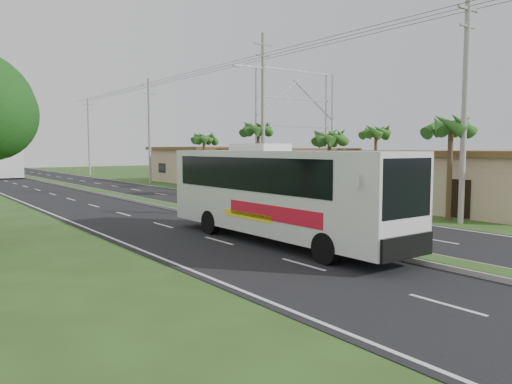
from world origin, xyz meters
TOP-DOWN VIEW (x-y plane):
  - ground at (0.00, 0.00)m, footprint 180.00×180.00m
  - road_asphalt at (0.00, 20.00)m, footprint 14.00×160.00m
  - median_strip at (0.00, 20.00)m, footprint 1.20×160.00m
  - lane_edge_left at (-6.70, 20.00)m, footprint 0.12×160.00m
  - lane_edge_right at (6.70, 20.00)m, footprint 0.12×160.00m
  - shop_near at (14.00, 6.00)m, footprint 8.60×12.60m
  - shop_mid at (14.00, 22.00)m, footprint 7.60×10.60m
  - shop_far at (14.00, 36.00)m, footprint 8.60×11.60m
  - palm_verge_a at (9.00, 3.00)m, footprint 2.40×2.40m
  - palm_verge_b at (9.40, 12.00)m, footprint 2.40×2.40m
  - palm_verge_c at (8.80, 19.00)m, footprint 2.40×2.40m
  - palm_verge_d at (9.30, 28.00)m, footprint 2.40×2.40m
  - palm_behind_shop at (17.50, 15.00)m, footprint 2.40×2.40m
  - utility_pole_a at (8.50, 2.00)m, footprint 1.60×0.28m
  - utility_pole_b at (8.47, 18.00)m, footprint 3.20×0.28m
  - utility_pole_c at (8.50, 38.00)m, footprint 1.60×0.28m
  - utility_pole_d at (8.50, 58.00)m, footprint 1.60×0.28m
  - billboard_lattice at (22.00, 30.00)m, footprint 10.18×1.18m
  - coach_bus_main at (-1.80, 3.45)m, footprint 2.60×11.90m
  - coach_bus_far at (-1.98, 59.35)m, footprint 3.79×13.33m
  - motorcyclist at (-0.65, 2.00)m, footprint 2.04×0.72m

SIDE VIEW (x-z plane):
  - ground at x=0.00m, z-range 0.00..0.00m
  - lane_edge_left at x=-6.70m, z-range 0.00..0.00m
  - lane_edge_right at x=6.70m, z-range 0.00..0.00m
  - road_asphalt at x=0.00m, z-range 0.00..0.02m
  - median_strip at x=0.00m, z-range 0.01..0.20m
  - motorcyclist at x=-0.65m, z-range -0.35..2.09m
  - shop_near at x=14.00m, z-range 0.02..3.54m
  - shop_mid at x=14.00m, z-range 0.02..3.69m
  - shop_far at x=14.00m, z-range 0.02..3.84m
  - coach_bus_main at x=-1.80m, z-range 0.19..4.03m
  - coach_bus_far at x=-1.98m, z-range 0.26..4.09m
  - palm_verge_b at x=9.40m, z-range 1.83..6.88m
  - palm_verge_d at x=9.30m, z-range 1.92..7.17m
  - palm_verge_a at x=9.00m, z-range 2.02..7.47m
  - palm_behind_shop at x=17.50m, z-range 2.11..7.76m
  - palm_verge_c at x=8.80m, z-range 2.20..8.05m
  - utility_pole_d at x=8.50m, z-range 0.17..10.67m
  - utility_pole_a at x=8.50m, z-range 0.17..11.17m
  - utility_pole_c at x=8.50m, z-range 0.17..11.17m
  - utility_pole_b at x=8.47m, z-range 0.26..12.26m
  - billboard_lattice at x=22.00m, z-range 0.79..12.86m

